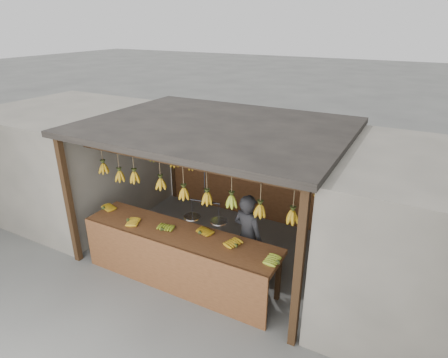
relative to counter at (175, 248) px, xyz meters
The scene contains 9 objects.
ground 1.41m from the counter, 88.21° to the left, with size 80.00×80.00×0.00m, color #5B5B57.
stall 2.01m from the counter, 88.59° to the left, with size 4.30×3.30×2.40m.
neighbor_left 3.79m from the counter, 160.98° to the left, with size 3.00×3.00×2.30m, color slate.
neighbor_right 3.87m from the counter, 18.65° to the left, with size 3.00×3.00×2.30m, color slate.
counter is the anchor object (origin of this frame).
hanging_bananas 1.52m from the counter, 88.63° to the left, with size 3.63×2.24×0.39m.
balance_scale 0.73m from the counter, 28.33° to the left, with size 0.67×0.32×0.81m.
vendor 1.16m from the counter, 39.93° to the left, with size 0.55×0.36×1.50m, color #262628.
bag_bundles 3.27m from the counter, 52.49° to the left, with size 0.08×0.26×1.25m.
Camera 1 is at (2.98, -5.22, 3.97)m, focal length 30.00 mm.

